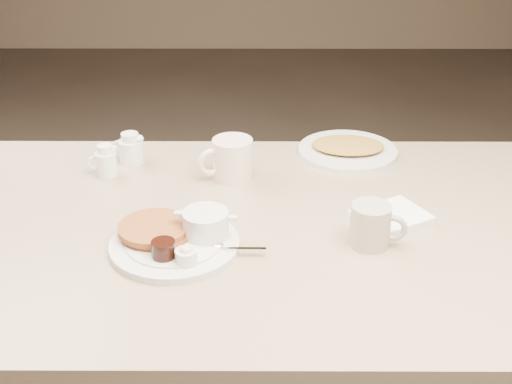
{
  "coord_description": "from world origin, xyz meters",
  "views": [
    {
      "loc": [
        0.01,
        -1.27,
        1.5
      ],
      "look_at": [
        0.0,
        0.02,
        0.82
      ],
      "focal_mm": 48.08,
      "sensor_mm": 36.0,
      "label": 1
    }
  ],
  "objects_px": {
    "coffee_mug_near": "(372,225)",
    "hash_plate": "(348,149)",
    "main_plate": "(178,237)",
    "creamer_left": "(106,162)",
    "coffee_mug_far": "(231,159)",
    "creamer_right": "(130,149)",
    "diner_table": "(256,290)"
  },
  "relations": [
    {
      "from": "creamer_left",
      "to": "coffee_mug_near",
      "type": "bearing_deg",
      "value": -27.9
    },
    {
      "from": "main_plate",
      "to": "coffee_mug_near",
      "type": "distance_m",
      "value": 0.39
    },
    {
      "from": "diner_table",
      "to": "creamer_left",
      "type": "xyz_separation_m",
      "value": [
        -0.37,
        0.24,
        0.21
      ]
    },
    {
      "from": "main_plate",
      "to": "coffee_mug_far",
      "type": "relative_size",
      "value": 2.24
    },
    {
      "from": "coffee_mug_far",
      "to": "creamer_right",
      "type": "distance_m",
      "value": 0.27
    },
    {
      "from": "diner_table",
      "to": "main_plate",
      "type": "xyz_separation_m",
      "value": [
        -0.16,
        -0.09,
        0.19
      ]
    },
    {
      "from": "main_plate",
      "to": "creamer_right",
      "type": "height_order",
      "value": "creamer_right"
    },
    {
      "from": "coffee_mug_far",
      "to": "creamer_left",
      "type": "xyz_separation_m",
      "value": [
        -0.31,
        0.01,
        -0.01
      ]
    },
    {
      "from": "diner_table",
      "to": "main_plate",
      "type": "relative_size",
      "value": 4.48
    },
    {
      "from": "coffee_mug_near",
      "to": "creamer_left",
      "type": "relative_size",
      "value": 1.54
    },
    {
      "from": "creamer_right",
      "to": "coffee_mug_near",
      "type": "bearing_deg",
      "value": -35.32
    },
    {
      "from": "coffee_mug_near",
      "to": "hash_plate",
      "type": "relative_size",
      "value": 0.44
    },
    {
      "from": "coffee_mug_near",
      "to": "hash_plate",
      "type": "bearing_deg",
      "value": 89.42
    },
    {
      "from": "main_plate",
      "to": "hash_plate",
      "type": "height_order",
      "value": "main_plate"
    },
    {
      "from": "coffee_mug_near",
      "to": "hash_plate",
      "type": "distance_m",
      "value": 0.45
    },
    {
      "from": "main_plate",
      "to": "hash_plate",
      "type": "distance_m",
      "value": 0.6
    },
    {
      "from": "main_plate",
      "to": "creamer_left",
      "type": "height_order",
      "value": "creamer_left"
    },
    {
      "from": "diner_table",
      "to": "creamer_right",
      "type": "height_order",
      "value": "creamer_right"
    },
    {
      "from": "diner_table",
      "to": "creamer_right",
      "type": "xyz_separation_m",
      "value": [
        -0.32,
        0.32,
        0.21
      ]
    },
    {
      "from": "diner_table",
      "to": "hash_plate",
      "type": "relative_size",
      "value": 5.36
    },
    {
      "from": "diner_table",
      "to": "creamer_right",
      "type": "distance_m",
      "value": 0.49
    },
    {
      "from": "diner_table",
      "to": "hash_plate",
      "type": "xyz_separation_m",
      "value": [
        0.24,
        0.37,
        0.18
      ]
    },
    {
      "from": "creamer_left",
      "to": "creamer_right",
      "type": "xyz_separation_m",
      "value": [
        0.05,
        0.07,
        -0.0
      ]
    },
    {
      "from": "coffee_mug_near",
      "to": "creamer_left",
      "type": "xyz_separation_m",
      "value": [
        -0.6,
        0.32,
        -0.01
      ]
    },
    {
      "from": "main_plate",
      "to": "hash_plate",
      "type": "relative_size",
      "value": 1.2
    },
    {
      "from": "coffee_mug_near",
      "to": "main_plate",
      "type": "bearing_deg",
      "value": -178.76
    },
    {
      "from": "coffee_mug_near",
      "to": "creamer_left",
      "type": "distance_m",
      "value": 0.68
    },
    {
      "from": "creamer_left",
      "to": "diner_table",
      "type": "bearing_deg",
      "value": -33.34
    },
    {
      "from": "coffee_mug_far",
      "to": "hash_plate",
      "type": "height_order",
      "value": "coffee_mug_far"
    },
    {
      "from": "hash_plate",
      "to": "creamer_left",
      "type": "bearing_deg",
      "value": -168.06
    },
    {
      "from": "coffee_mug_far",
      "to": "creamer_right",
      "type": "height_order",
      "value": "coffee_mug_far"
    },
    {
      "from": "hash_plate",
      "to": "diner_table",
      "type": "bearing_deg",
      "value": -122.81
    }
  ]
}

